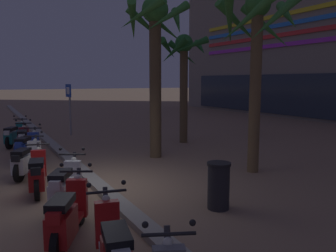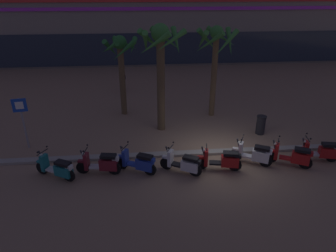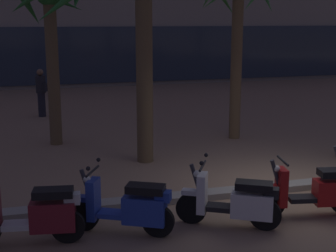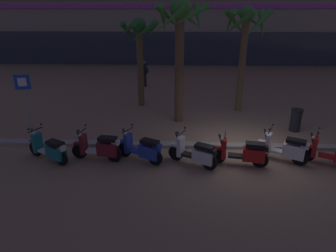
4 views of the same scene
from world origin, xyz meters
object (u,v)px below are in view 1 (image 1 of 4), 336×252
object	(u,v)px
scooter_red_far_back	(38,174)
palm_tree_far_corner	(155,40)
scooter_white_last_in_row	(26,161)
scooter_red_second_in_line	(67,217)
scooter_maroon_mid_front	(23,141)
crossing_sign	(70,103)
palm_tree_mid_walkway	(257,37)
scooter_blue_mid_centre	(27,148)
scooter_red_mid_rear	(113,250)
palm_tree_by_mall_entrance	(184,62)
scooter_teal_tail_end	(15,135)
scooter_white_gap_after_mid	(65,188)
pedestrian_strolling_near_curb	(254,116)
litter_bin	(219,185)

from	to	relation	value
scooter_red_far_back	palm_tree_far_corner	xyz separation A→B (m)	(-2.15, 4.06, 3.42)
scooter_white_last_in_row	scooter_red_second_in_line	distance (m)	4.50
palm_tree_far_corner	scooter_maroon_mid_front	bearing A→B (deg)	-123.87
scooter_maroon_mid_front	scooter_white_last_in_row	xyz separation A→B (m)	(3.19, -0.24, -0.02)
scooter_white_last_in_row	scooter_red_far_back	size ratio (longest dim) A/B	0.85
crossing_sign	palm_tree_far_corner	xyz separation A→B (m)	(6.21, 1.44, 2.37)
scooter_white_last_in_row	palm_tree_far_corner	size ratio (longest dim) A/B	0.30
crossing_sign	palm_tree_mid_walkway	world-z (taller)	palm_tree_mid_walkway
scooter_maroon_mid_front	crossing_sign	size ratio (longest dim) A/B	0.74
scooter_blue_mid_centre	scooter_red_mid_rear	xyz separation A→B (m)	(7.61, 0.17, 0.00)
palm_tree_far_corner	scooter_red_mid_rear	bearing A→B (deg)	-30.22
crossing_sign	palm_tree_by_mall_entrance	size ratio (longest dim) A/B	0.54
scooter_white_last_in_row	palm_tree_mid_walkway	xyz separation A→B (m)	(2.42, 5.72, 3.29)
scooter_teal_tail_end	scooter_maroon_mid_front	world-z (taller)	same
scooter_blue_mid_centre	scooter_white_last_in_row	distance (m)	1.77
scooter_blue_mid_centre	palm_tree_far_corner	xyz separation A→B (m)	(1.17, 3.92, 3.41)
scooter_white_gap_after_mid	pedestrian_strolling_near_curb	bearing A→B (deg)	120.14
scooter_red_second_in_line	crossing_sign	distance (m)	11.63
crossing_sign	palm_tree_far_corner	bearing A→B (deg)	13.10
scooter_red_far_back	palm_tree_by_mall_entrance	xyz separation A→B (m)	(-4.13, 6.31, 2.87)
scooter_teal_tail_end	scooter_red_mid_rear	world-z (taller)	same
scooter_white_gap_after_mid	palm_tree_far_corner	distance (m)	6.19
scooter_teal_tail_end	scooter_maroon_mid_front	size ratio (longest dim) A/B	0.93
scooter_blue_mid_centre	palm_tree_mid_walkway	xyz separation A→B (m)	(4.18, 5.51, 3.28)
scooter_red_second_in_line	scooter_teal_tail_end	bearing A→B (deg)	180.00
scooter_teal_tail_end	litter_bin	size ratio (longest dim) A/B	1.74
palm_tree_far_corner	litter_bin	size ratio (longest dim) A/B	5.53
palm_tree_by_mall_entrance	palm_tree_mid_walkway	world-z (taller)	palm_tree_mid_walkway
scooter_blue_mid_centre	scooter_red_far_back	xyz separation A→B (m)	(3.32, -0.14, -0.01)
scooter_teal_tail_end	palm_tree_mid_walkway	world-z (taller)	palm_tree_mid_walkway
scooter_maroon_mid_front	scooter_white_last_in_row	size ratio (longest dim) A/B	1.12
scooter_blue_mid_centre	palm_tree_far_corner	distance (m)	5.33
crossing_sign	litter_bin	world-z (taller)	crossing_sign
scooter_red_far_back	palm_tree_far_corner	size ratio (longest dim) A/B	0.35
palm_tree_by_mall_entrance	litter_bin	world-z (taller)	palm_tree_by_mall_entrance
scooter_teal_tail_end	palm_tree_by_mall_entrance	size ratio (longest dim) A/B	0.37
scooter_red_far_back	scooter_red_mid_rear	distance (m)	4.30
litter_bin	scooter_maroon_mid_front	bearing A→B (deg)	-158.97
scooter_maroon_mid_front	scooter_red_far_back	distance (m)	4.75
palm_tree_far_corner	palm_tree_by_mall_entrance	xyz separation A→B (m)	(-1.99, 2.26, -0.55)
palm_tree_mid_walkway	crossing_sign	bearing A→B (deg)	-161.76
scooter_blue_mid_centre	scooter_maroon_mid_front	bearing A→B (deg)	178.71
scooter_red_mid_rear	litter_bin	xyz separation A→B (m)	(-1.53, 2.75, 0.03)
palm_tree_by_mall_entrance	litter_bin	distance (m)	8.13
scooter_teal_tail_end	litter_bin	distance (m)	9.65
scooter_maroon_mid_front	palm_tree_by_mall_entrance	size ratio (longest dim) A/B	0.40
scooter_white_gap_after_mid	palm_tree_mid_walkway	world-z (taller)	palm_tree_mid_walkway
scooter_teal_tail_end	palm_tree_by_mall_entrance	xyz separation A→B (m)	(2.27, 6.28, 2.88)
scooter_red_second_in_line	litter_bin	world-z (taller)	scooter_red_second_in_line
crossing_sign	litter_bin	bearing A→B (deg)	2.30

